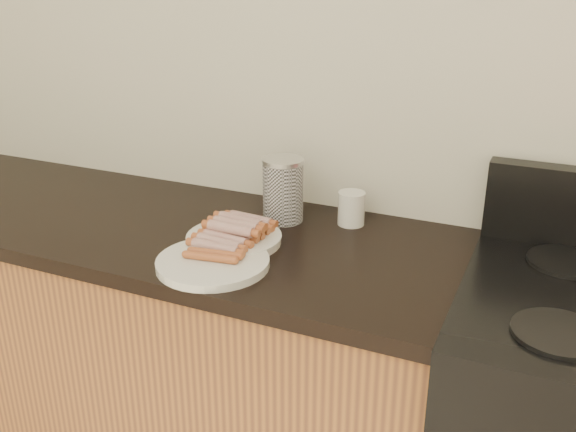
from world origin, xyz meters
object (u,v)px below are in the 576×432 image
at_px(side_plate, 213,263).
at_px(mug, 351,208).
at_px(canister, 283,190).
at_px(main_plate, 234,240).

xyz_separation_m(side_plate, mug, (0.21, 0.38, 0.04)).
xyz_separation_m(side_plate, canister, (0.03, 0.33, 0.08)).
distance_m(side_plate, mug, 0.44).
height_order(canister, mug, canister).
bearing_deg(side_plate, canister, 84.67).
bearing_deg(main_plate, mug, 46.15).
bearing_deg(side_plate, main_plate, 97.73).
height_order(side_plate, canister, canister).
relative_size(side_plate, canister, 1.51).
relative_size(main_plate, canister, 1.35).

